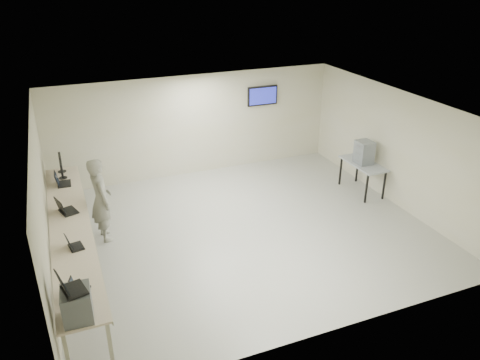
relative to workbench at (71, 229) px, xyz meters
name	(u,v)px	position (x,y,z in m)	size (l,w,h in m)	color
room	(244,171)	(3.62, 0.06, 0.58)	(8.01, 7.01, 2.81)	#A4A590
workbench	(71,229)	(0.00, 0.00, 0.00)	(0.76, 6.00, 0.90)	beige
equipment_box	(77,304)	(-0.06, -2.75, 0.31)	(0.40, 0.46, 0.48)	#5D5F61
laptop_on_box	(69,287)	(-0.12, -2.75, 0.63)	(0.41, 0.45, 0.31)	black
laptop_0	(77,291)	(-0.05, -2.21, 0.14)	(0.37, 0.39, 0.26)	black
laptop_1	(73,245)	(-0.01, -0.84, 0.14)	(0.31, 0.35, 0.25)	black
laptop_2	(65,209)	(-0.06, 0.58, 0.15)	(0.44, 0.47, 0.31)	black
laptop_3	(61,182)	(-0.06, 1.98, 0.15)	(0.34, 0.40, 0.31)	black
monitor_near	(61,168)	(-0.01, 2.35, 0.33)	(0.19, 0.43, 0.42)	black
monitor_far	(60,162)	(-0.01, 2.75, 0.34)	(0.20, 0.44, 0.44)	black
soldier	(101,200)	(0.67, 0.83, 0.10)	(0.68, 0.45, 1.86)	gray
side_table	(363,166)	(7.19, 0.65, -0.09)	(0.63, 1.36, 0.81)	#9AA0A6
storage_bins	(364,152)	(7.17, 0.65, 0.28)	(0.37, 0.42, 0.59)	gray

